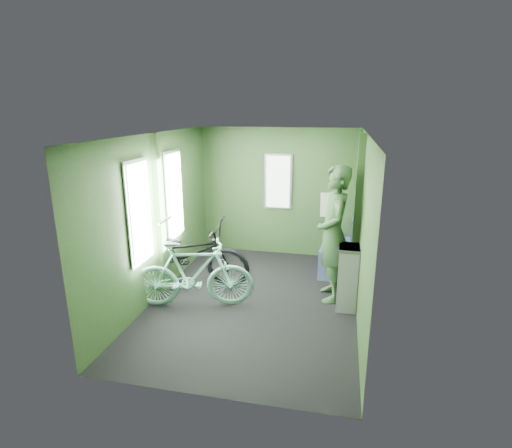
{
  "coord_description": "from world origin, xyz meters",
  "views": [
    {
      "loc": [
        1.1,
        -4.99,
        2.62
      ],
      "look_at": [
        0.0,
        0.1,
        1.1
      ],
      "focal_mm": 28.0,
      "sensor_mm": 36.0,
      "label": 1
    }
  ],
  "objects_px": {
    "waste_box": "(348,277)",
    "bicycle_black": "(188,284)",
    "bicycle_mint": "(194,307)",
    "passenger": "(333,234)",
    "bench_seat": "(340,255)"
  },
  "relations": [
    {
      "from": "bicycle_black",
      "to": "bicycle_mint",
      "type": "relative_size",
      "value": 1.2
    },
    {
      "from": "waste_box",
      "to": "bench_seat",
      "type": "distance_m",
      "value": 1.27
    },
    {
      "from": "bicycle_mint",
      "to": "waste_box",
      "type": "distance_m",
      "value": 2.12
    },
    {
      "from": "waste_box",
      "to": "passenger",
      "type": "bearing_deg",
      "value": 130.61
    },
    {
      "from": "bicycle_black",
      "to": "waste_box",
      "type": "xyz_separation_m",
      "value": [
        2.38,
        -0.25,
        0.44
      ]
    },
    {
      "from": "bicycle_black",
      "to": "passenger",
      "type": "xyz_separation_m",
      "value": [
        2.16,
        0.01,
        0.95
      ]
    },
    {
      "from": "bicycle_mint",
      "to": "passenger",
      "type": "xyz_separation_m",
      "value": [
        1.8,
        0.7,
        0.95
      ]
    },
    {
      "from": "bicycle_mint",
      "to": "passenger",
      "type": "bearing_deg",
      "value": -82.9
    },
    {
      "from": "waste_box",
      "to": "bicycle_black",
      "type": "bearing_deg",
      "value": 174.08
    },
    {
      "from": "bench_seat",
      "to": "passenger",
      "type": "bearing_deg",
      "value": -91.89
    },
    {
      "from": "bicycle_black",
      "to": "bench_seat",
      "type": "bearing_deg",
      "value": -66.15
    },
    {
      "from": "bicycle_mint",
      "to": "bench_seat",
      "type": "xyz_separation_m",
      "value": [
        1.91,
        1.69,
        0.3
      ]
    },
    {
      "from": "bicycle_mint",
      "to": "bench_seat",
      "type": "height_order",
      "value": "bench_seat"
    },
    {
      "from": "bench_seat",
      "to": "bicycle_mint",
      "type": "bearing_deg",
      "value": -134.15
    },
    {
      "from": "bench_seat",
      "to": "bicycle_black",
      "type": "bearing_deg",
      "value": -151.75
    }
  ]
}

